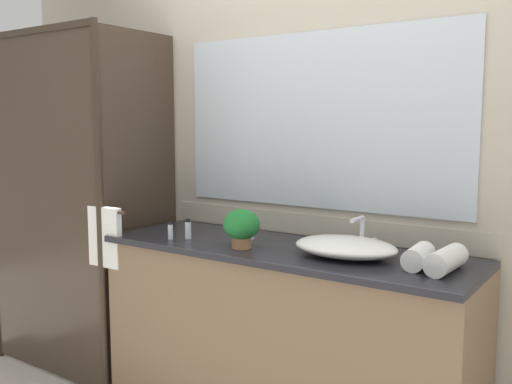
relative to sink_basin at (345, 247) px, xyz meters
The scene contains 11 objects.
wall_back_with_mirror 0.60m from the sink_basin, 132.91° to the left, with size 4.40×0.06×2.60m.
vanity_cabinet 0.59m from the sink_basin, behind, with size 1.80×0.58×0.90m.
shower_enclosure 1.61m from the sink_basin, behind, with size 1.20×0.59×2.00m.
sink_basin is the anchor object (origin of this frame).
faucet 0.17m from the sink_basin, 90.00° to the left, with size 0.17×0.14×0.16m.
potted_plant 0.49m from the sink_basin, 165.83° to the right, with size 0.17×0.17×0.18m.
amenity_bottle_lotion 0.56m from the sink_basin, behind, with size 0.03×0.03×0.08m.
amenity_bottle_body_wash 0.82m from the sink_basin, behind, with size 0.03×0.03×0.10m.
amenity_bottle_shampoo 0.90m from the sink_basin, 169.99° to the right, with size 0.02×0.02×0.09m.
rolled_towel_near_edge 0.44m from the sink_basin, ahead, with size 0.09×0.09×0.26m, color white.
rolled_towel_middle 0.33m from the sink_basin, ahead, with size 0.09×0.09×0.20m, color white.
Camera 1 is at (1.38, -2.22, 1.48)m, focal length 39.93 mm.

